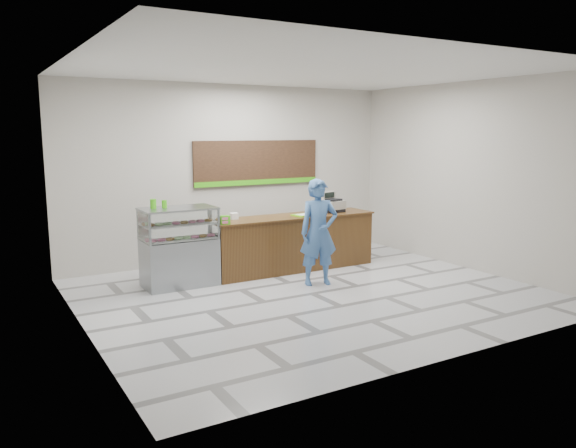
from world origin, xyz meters
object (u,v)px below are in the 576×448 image
serving_tray (304,215)px  display_case (179,246)px  cash_register (331,204)px  sales_counter (293,243)px  customer (319,232)px

serving_tray → display_case: bearing=169.8°
cash_register → serving_tray: size_ratio=1.13×
sales_counter → customer: 1.18m
cash_register → sales_counter: bearing=173.3°
display_case → cash_register: cash_register is taller
sales_counter → serving_tray: bearing=-29.7°
cash_register → customer: size_ratio=0.28×
sales_counter → cash_register: (0.92, 0.08, 0.66)m
sales_counter → display_case: size_ratio=2.45×
display_case → customer: customer is taller
sales_counter → serving_tray: (0.18, -0.10, 0.52)m
sales_counter → customer: customer is taller
display_case → customer: bearing=-28.0°
customer → cash_register: bearing=64.1°
sales_counter → cash_register: 1.13m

